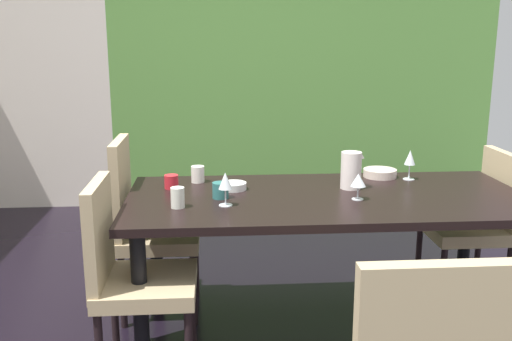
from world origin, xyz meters
TOP-DOWN VIEW (x-y plane):
  - back_panel_interior at (-1.77, 2.70)m, footprint 1.71×0.10m
  - garden_window_panel at (0.86, 2.70)m, footprint 3.53×0.10m
  - dining_table at (0.58, 0.19)m, footprint 2.02×0.92m
  - chair_left_near at (-0.38, -0.13)m, footprint 0.44×0.44m
  - chair_left_far at (-0.38, 0.51)m, footprint 0.44×0.44m
  - chair_right_far at (1.54, 0.51)m, footprint 0.44×0.44m
  - wine_glass_near_shelf at (0.06, 0.05)m, footprint 0.07×0.07m
  - wine_glass_east at (0.71, 0.10)m, footprint 0.08×0.08m
  - wine_glass_north at (1.10, 0.48)m, footprint 0.06×0.06m
  - serving_bowl_corner at (0.96, 0.55)m, footprint 0.19×0.19m
  - serving_bowl_west at (0.11, 0.34)m, footprint 0.14×0.14m
  - cup_right at (-0.21, 0.39)m, footprint 0.07×0.07m
  - cup_south at (-0.16, 0.03)m, footprint 0.06×0.06m
  - cup_front at (-0.08, 0.51)m, footprint 0.07×0.07m
  - cup_near_window at (0.04, 0.18)m, footprint 0.08×0.08m
  - pitcher_left at (0.73, 0.32)m, footprint 0.12×0.11m

SIDE VIEW (x-z plane):
  - chair_right_far at x=1.54m, z-range 0.06..0.96m
  - chair_left_near at x=-0.38m, z-range 0.05..0.98m
  - chair_left_far at x=-0.38m, z-range 0.04..1.04m
  - dining_table at x=0.58m, z-range 0.30..1.06m
  - serving_bowl_west at x=0.11m, z-range 0.76..0.80m
  - serving_bowl_corner at x=0.96m, z-range 0.76..0.80m
  - cup_right at x=-0.21m, z-range 0.76..0.83m
  - cup_near_window at x=0.04m, z-range 0.76..0.84m
  - cup_front at x=-0.08m, z-range 0.76..0.85m
  - cup_south at x=-0.16m, z-range 0.76..0.86m
  - wine_glass_east at x=0.71m, z-range 0.79..0.92m
  - pitcher_left at x=0.73m, z-range 0.76..0.96m
  - wine_glass_near_shelf at x=0.06m, z-range 0.79..0.96m
  - wine_glass_north at x=1.10m, z-range 0.79..0.96m
  - back_panel_interior at x=-1.77m, z-range 0.00..2.61m
  - garden_window_panel at x=0.86m, z-range 0.00..2.61m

